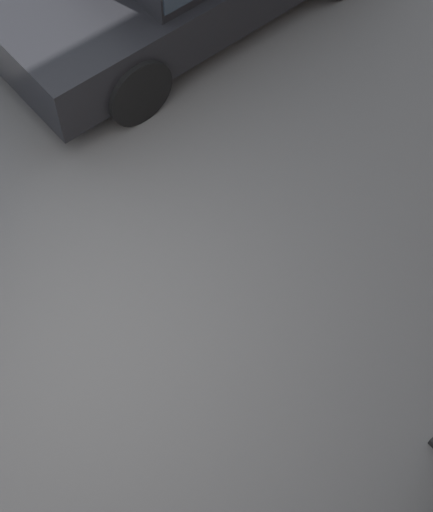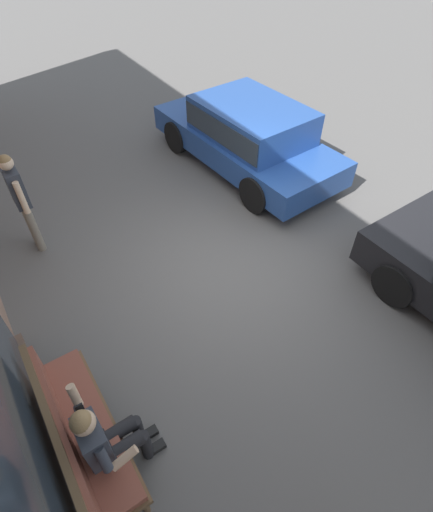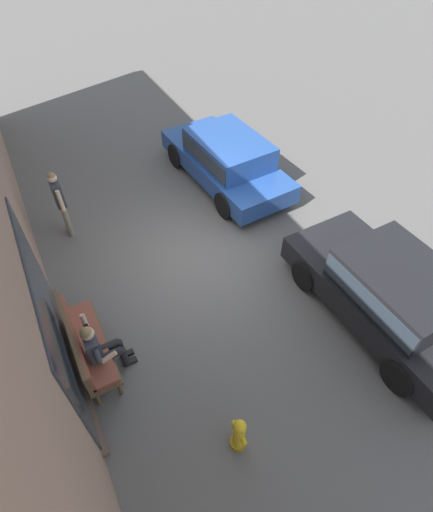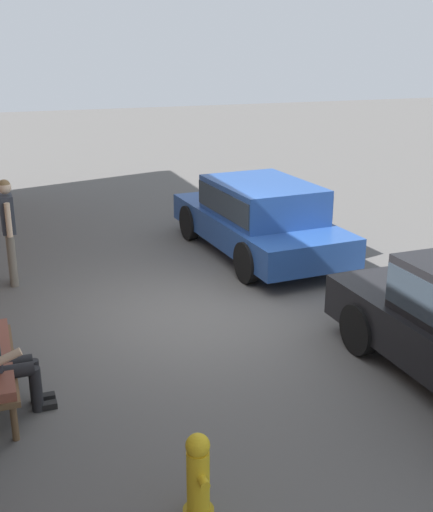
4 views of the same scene
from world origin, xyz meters
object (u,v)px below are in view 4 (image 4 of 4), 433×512
at_px(pedestrian_standing, 8,224).
at_px(parked_car_mid, 260,214).
at_px(person_on_phone, 0,352).
at_px(fire_hydrant, 198,479).

bearing_deg(pedestrian_standing, parked_car_mid, -89.11).
height_order(person_on_phone, pedestrian_standing, pedestrian_standing).
bearing_deg(person_on_phone, parked_car_mid, -49.55).
xyz_separation_m(person_on_phone, fire_hydrant, (-2.24, -1.41, -0.31)).
xyz_separation_m(parked_car_mid, pedestrian_standing, (-0.07, 4.36, 0.26)).
bearing_deg(person_on_phone, fire_hydrant, -147.74).
height_order(person_on_phone, fire_hydrant, person_on_phone).
xyz_separation_m(parked_car_mid, fire_hydrant, (-6.22, 3.25, -0.37)).
bearing_deg(fire_hydrant, person_on_phone, 32.26).
relative_size(person_on_phone, parked_car_mid, 0.31).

